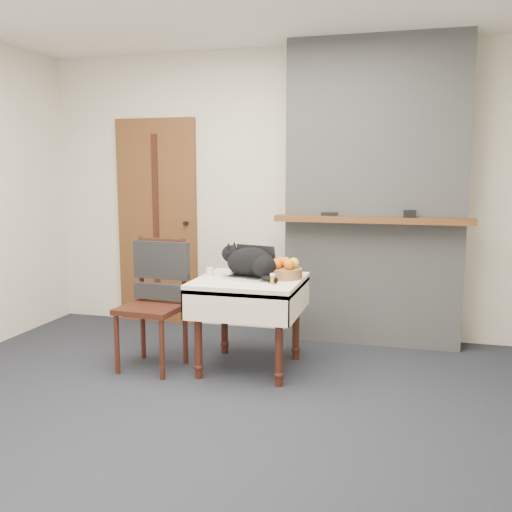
{
  "coord_description": "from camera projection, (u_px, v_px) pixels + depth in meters",
  "views": [
    {
      "loc": [
        1.21,
        -3.16,
        1.5
      ],
      "look_at": [
        0.12,
        0.82,
        0.88
      ],
      "focal_mm": 40.0,
      "sensor_mm": 36.0,
      "label": 1
    }
  ],
  "objects": [
    {
      "name": "fruit_basket",
      "position": [
        285.0,
        270.0,
        4.28
      ],
      "size": [
        0.27,
        0.27,
        0.15
      ],
      "color": "olive",
      "rests_on": "side_table"
    },
    {
      "name": "laptop",
      "position": [
        251.0,
        270.0,
        4.3
      ],
      "size": [
        0.38,
        0.35,
        0.24
      ],
      "rotation": [
        0.0,
        0.0,
        -0.25
      ],
      "color": "#B7B7BC",
      "rests_on": "side_table"
    },
    {
      "name": "chair",
      "position": [
        157.0,
        285.0,
        4.37
      ],
      "size": [
        0.48,
        0.47,
        0.99
      ],
      "rotation": [
        0.0,
        0.0,
        -0.07
      ],
      "color": "#37120F",
      "rests_on": "ground"
    },
    {
      "name": "chimney",
      "position": [
        374.0,
        195.0,
        4.89
      ],
      "size": [
        1.62,
        0.48,
        2.6
      ],
      "color": "gray",
      "rests_on": "ground"
    },
    {
      "name": "cat",
      "position": [
        252.0,
        263.0,
        4.27
      ],
      "size": [
        0.51,
        0.35,
        0.27
      ],
      "rotation": [
        0.0,
        0.0,
        -0.28
      ],
      "color": "black",
      "rests_on": "side_table"
    },
    {
      "name": "side_table",
      "position": [
        249.0,
        293.0,
        4.29
      ],
      "size": [
        0.78,
        0.78,
        0.7
      ],
      "color": "#37120F",
      "rests_on": "ground"
    },
    {
      "name": "door",
      "position": [
        157.0,
        222.0,
        5.61
      ],
      "size": [
        0.82,
        0.1,
        2.0
      ],
      "color": "brown",
      "rests_on": "ground"
    },
    {
      "name": "pill_bottle",
      "position": [
        273.0,
        279.0,
        4.05
      ],
      "size": [
        0.04,
        0.04,
        0.08
      ],
      "color": "#AB6C15",
      "rests_on": "side_table"
    },
    {
      "name": "desk_clutter",
      "position": [
        273.0,
        278.0,
        4.26
      ],
      "size": [
        0.13,
        0.11,
        0.01
      ],
      "primitive_type": "cube",
      "rotation": [
        0.0,
        0.0,
        0.71
      ],
      "color": "black",
      "rests_on": "side_table"
    },
    {
      "name": "room_shell",
      "position": [
        223.0,
        130.0,
        3.74
      ],
      "size": [
        4.52,
        4.01,
        2.61
      ],
      "color": "beige",
      "rests_on": "ground"
    },
    {
      "name": "cream_jar",
      "position": [
        210.0,
        272.0,
        4.36
      ],
      "size": [
        0.06,
        0.06,
        0.07
      ],
      "primitive_type": "cylinder",
      "color": "silver",
      "rests_on": "side_table"
    },
    {
      "name": "ground",
      "position": [
        202.0,
        413.0,
        3.56
      ],
      "size": [
        4.5,
        4.5,
        0.0
      ],
      "primitive_type": "plane",
      "color": "black",
      "rests_on": "ground"
    }
  ]
}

